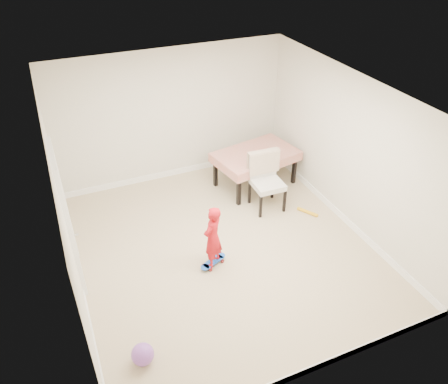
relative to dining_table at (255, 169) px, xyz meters
name	(u,v)px	position (x,y,z in m)	size (l,w,h in m)	color
ground	(223,248)	(-1.33, -1.52, -0.36)	(5.00, 5.00, 0.00)	tan
ceiling	(223,98)	(-1.33, -1.52, 2.22)	(4.50, 5.00, 0.04)	white
wall_back	(172,116)	(-1.33, 0.96, 0.94)	(4.50, 0.04, 2.60)	beige
wall_front	(317,299)	(-1.33, -4.00, 0.94)	(4.50, 0.04, 2.60)	beige
wall_left	(66,217)	(-3.56, -1.52, 0.94)	(0.04, 5.00, 2.60)	beige
wall_right	(348,152)	(0.90, -1.52, 0.94)	(0.04, 5.00, 2.60)	beige
door	(68,221)	(-3.55, -1.22, 0.67)	(0.10, 0.94, 2.11)	white
baseboard_back	(176,172)	(-1.33, 0.97, -0.30)	(4.50, 0.02, 0.12)	white
baseboard_front	(305,371)	(-1.33, -4.01, -0.30)	(4.50, 0.02, 0.12)	white
baseboard_left	(82,285)	(-3.57, -1.52, -0.30)	(0.02, 5.00, 0.12)	white
baseboard_right	(338,212)	(0.91, -1.52, -0.30)	(0.02, 5.00, 0.12)	white
dining_table	(255,169)	(0.00, 0.00, 0.00)	(1.53, 0.97, 0.72)	#BB270A
dining_chair	(268,183)	(-0.15, -0.79, 0.17)	(0.58, 0.66, 1.06)	silver
skateboard	(213,263)	(-1.63, -1.82, -0.32)	(0.49, 0.18, 0.07)	#1C7DF1
child	(213,239)	(-1.63, -1.84, 0.17)	(0.39, 0.25, 1.06)	red
balloon	(143,354)	(-3.06, -3.08, -0.22)	(0.28, 0.28, 0.28)	purple
foam_toy	(308,212)	(0.44, -1.26, -0.33)	(0.06, 0.06, 0.40)	gold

